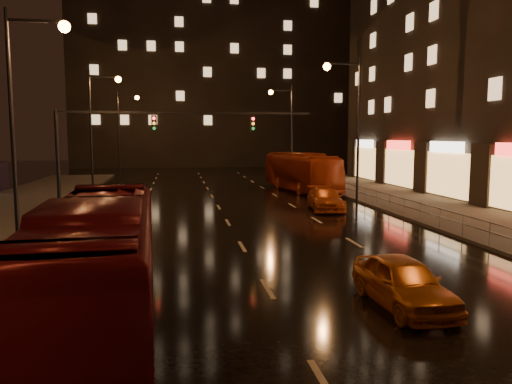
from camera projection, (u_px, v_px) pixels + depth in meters
ground at (221, 212)px, 31.12m from camera, size 140.00×140.00×0.00m
sidewalk_right at (466, 218)px, 28.32m from camera, size 7.00×70.00×0.15m
building_distant at (216, 53)px, 80.75m from camera, size 44.00×16.00×36.00m
traffic_signal at (136, 135)px, 29.79m from camera, size 15.31×0.32×6.20m
railing_right at (390, 198)px, 30.65m from camera, size 0.05×56.00×1.00m
bus_red at (98, 261)px, 12.54m from camera, size 3.22×11.50×3.17m
bus_curb at (300, 172)px, 42.73m from camera, size 4.13×12.01×3.28m
taxi_near at (403, 282)px, 13.71m from camera, size 1.79×4.16×1.40m
taxi_far at (325, 199)px, 31.85m from camera, size 2.49×4.97×1.39m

